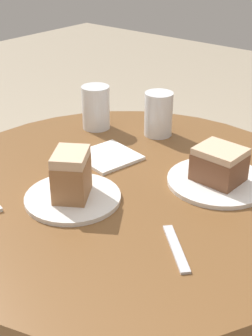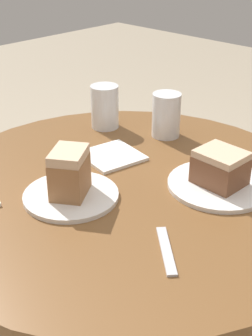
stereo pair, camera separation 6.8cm
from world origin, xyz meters
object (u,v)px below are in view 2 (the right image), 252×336
(plate_near, at_px, (219,185))
(glass_water, at_px, (105,109))
(cake_slice_near, at_px, (220,167))
(glass_lemonade, at_px, (166,117))
(cake_slice_far, at_px, (70,173))
(plate_far, at_px, (71,195))

(plate_near, xyz_separation_m, glass_water, (-0.42, 0.06, 0.05))
(cake_slice_near, height_order, glass_lemonade, glass_lemonade)
(glass_water, bearing_deg, glass_lemonade, 23.93)
(glass_lemonade, xyz_separation_m, glass_water, (-0.16, -0.07, -0.00))
(glass_water, bearing_deg, cake_slice_far, -54.55)
(plate_near, relative_size, glass_water, 1.86)
(plate_far, xyz_separation_m, cake_slice_near, (0.20, 0.25, 0.04))
(glass_lemonade, bearing_deg, glass_water, -156.07)
(plate_far, bearing_deg, glass_water, 125.45)
(cake_slice_far, bearing_deg, glass_lemonade, 99.25)
(plate_near, distance_m, plate_far, 0.32)
(cake_slice_near, bearing_deg, glass_water, 171.72)
(cake_slice_near, relative_size, cake_slice_far, 0.94)
(cake_slice_far, bearing_deg, plate_near, 52.03)
(plate_far, bearing_deg, plate_near, 52.03)
(plate_near, relative_size, glass_lemonade, 1.89)
(plate_far, height_order, glass_lemonade, glass_lemonade)
(cake_slice_near, height_order, cake_slice_far, cake_slice_far)
(cake_slice_near, xyz_separation_m, glass_water, (-0.42, 0.06, 0.01))
(glass_lemonade, distance_m, glass_water, 0.18)
(plate_near, height_order, cake_slice_far, cake_slice_far)
(cake_slice_near, distance_m, glass_lemonade, 0.29)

